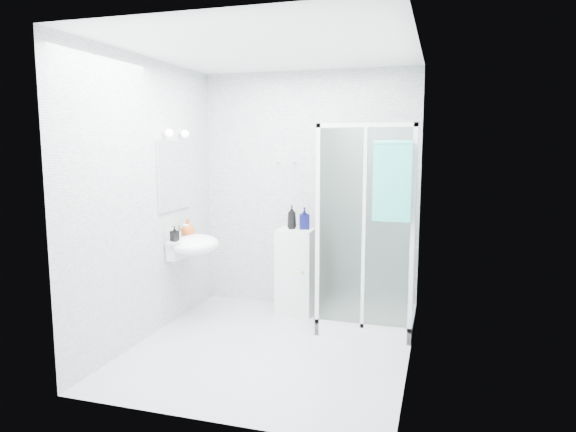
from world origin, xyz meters
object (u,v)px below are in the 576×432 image
(storage_cabinet, at_px, (296,271))
(soap_dispenser_orange, at_px, (188,228))
(wall_basin, at_px, (193,245))
(hand_towel, at_px, (392,179))
(shampoo_bottle_a, at_px, (292,217))
(soap_dispenser_black, at_px, (175,234))
(shower_enclosure, at_px, (360,283))
(shampoo_bottle_b, at_px, (304,218))

(storage_cabinet, bearing_deg, soap_dispenser_orange, -158.28)
(wall_basin, height_order, hand_towel, hand_towel)
(shampoo_bottle_a, height_order, soap_dispenser_black, shampoo_bottle_a)
(shower_enclosure, xyz_separation_m, wall_basin, (-1.66, -0.32, 0.35))
(shampoo_bottle_a, bearing_deg, shower_enclosure, -17.39)
(shampoo_bottle_b, bearing_deg, shampoo_bottle_a, -170.16)
(shower_enclosure, height_order, wall_basin, shower_enclosure)
(soap_dispenser_orange, bearing_deg, wall_basin, -45.74)
(shower_enclosure, distance_m, shampoo_bottle_a, 1.01)
(shampoo_bottle_a, bearing_deg, soap_dispenser_black, -143.48)
(wall_basin, bearing_deg, shampoo_bottle_a, 32.43)
(soap_dispenser_orange, bearing_deg, storage_cabinet, 22.32)
(shampoo_bottle_a, bearing_deg, wall_basin, -147.57)
(storage_cabinet, relative_size, soap_dispenser_orange, 5.16)
(shampoo_bottle_a, distance_m, soap_dispenser_orange, 1.10)
(wall_basin, height_order, storage_cabinet, wall_basin)
(shower_enclosure, distance_m, wall_basin, 1.72)
(storage_cabinet, distance_m, soap_dispenser_orange, 1.24)
(storage_cabinet, distance_m, shampoo_bottle_b, 0.58)
(shower_enclosure, height_order, storage_cabinet, shower_enclosure)
(wall_basin, xyz_separation_m, soap_dispenser_black, (-0.11, -0.17, 0.14))
(hand_towel, bearing_deg, shampoo_bottle_b, 145.43)
(shampoo_bottle_a, height_order, soap_dispenser_orange, shampoo_bottle_a)
(hand_towel, xyz_separation_m, soap_dispenser_black, (-2.09, -0.09, -0.57))
(wall_basin, bearing_deg, shampoo_bottle_b, 29.90)
(soap_dispenser_black, bearing_deg, shower_enclosure, 15.53)
(wall_basin, distance_m, storage_cabinet, 1.14)
(shower_enclosure, xyz_separation_m, soap_dispenser_orange, (-1.78, -0.19, 0.50))
(shower_enclosure, relative_size, shampoo_bottle_b, 8.61)
(wall_basin, relative_size, hand_towel, 0.79)
(shower_enclosure, relative_size, soap_dispenser_orange, 11.25)
(wall_basin, distance_m, soap_dispenser_black, 0.25)
(shampoo_bottle_b, height_order, soap_dispenser_black, shampoo_bottle_b)
(wall_basin, height_order, shampoo_bottle_b, shampoo_bottle_b)
(shampoo_bottle_b, xyz_separation_m, soap_dispenser_black, (-1.12, -0.76, -0.10))
(soap_dispenser_orange, bearing_deg, soap_dispenser_black, -87.53)
(hand_towel, distance_m, soap_dispenser_black, 2.17)
(shower_enclosure, xyz_separation_m, hand_towel, (0.32, -0.40, 1.06))
(storage_cabinet, relative_size, shampoo_bottle_b, 3.95)
(storage_cabinet, height_order, shampoo_bottle_a, shampoo_bottle_a)
(shower_enclosure, relative_size, storage_cabinet, 2.18)
(shower_enclosure, distance_m, shampoo_bottle_b, 0.91)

